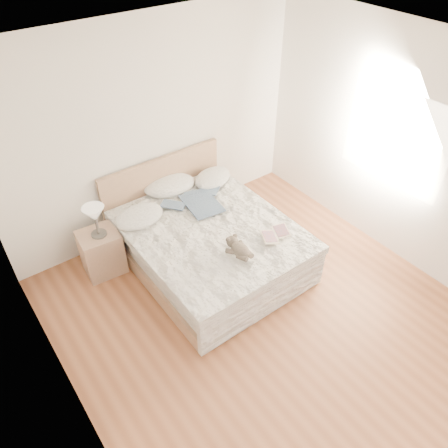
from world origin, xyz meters
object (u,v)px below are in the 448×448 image
Objects in this scene: bed at (207,243)px; teddy_bear at (240,254)px; nightstand at (102,252)px; photo_book at (141,214)px; childrens_book at (275,234)px; table_lamp at (95,215)px.

bed reaches higher than teddy_bear.
photo_book is (0.54, -0.05, 0.35)m from nightstand.
teddy_bear is at bearing -152.59° from childrens_book.
photo_book is at bearing 106.68° from teddy_bear.
bed is 6.74× the size of photo_book.
table_lamp is 1.66m from teddy_bear.
bed is 1.34m from table_lamp.
childrens_book is at bearing -39.10° from nightstand.
table_lamp is at bearing 150.00° from bed.
table_lamp is 2.01m from childrens_book.
childrens_book is (1.56, -1.26, -0.21)m from table_lamp.
nightstand is at bearing 149.58° from bed.
bed is at bearing -67.93° from photo_book.
table_lamp reaches higher than teddy_bear.
teddy_bear is at bearing -93.04° from bed.
table_lamp reaches higher than nightstand.
photo_book and childrens_book have the same top height.
nightstand is 0.65m from photo_book.
bed reaches higher than nightstand.
photo_book is 0.91× the size of childrens_book.
table_lamp is 0.57m from photo_book.
bed is 7.11× the size of teddy_bear.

